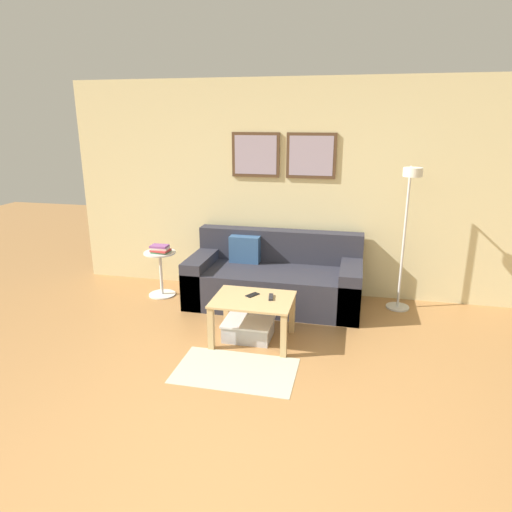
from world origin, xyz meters
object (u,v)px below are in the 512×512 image
Objects in this scene: storage_bin at (248,329)px; floor_lamp at (407,219)px; couch at (274,280)px; remote_control at (271,297)px; cell_phone at (252,295)px; side_table at (161,269)px; book_stack at (160,249)px; coffee_table at (253,307)px.

storage_bin is 2.04m from floor_lamp.
couch is 0.97m from storage_bin.
remote_control reaches higher than cell_phone.
side_table is (-1.40, -0.07, 0.05)m from couch.
side_table is 1.59m from cell_phone.
book_stack is at bearing -42.90° from side_table.
coffee_table is (-0.03, -0.99, 0.06)m from couch.
cell_phone is at bearing 161.64° from remote_control.
coffee_table is 5.11× the size of remote_control.
couch is 1.40m from side_table.
cell_phone is (-0.19, 0.03, -0.01)m from remote_control.
side_table is 2.36× the size of book_stack.
side_table is at bearing 146.29° from storage_bin.
floor_lamp is 10.82× the size of remote_control.
remote_control is at bearing -142.93° from floor_lamp.
couch is at bearing 3.79° from book_stack.
storage_bin is 3.21× the size of remote_control.
floor_lamp is 1.72m from remote_control.
storage_bin is 1.63m from book_stack.
coffee_table is 0.47× the size of floor_lamp.
book_stack is at bearing -177.53° from floor_lamp.
couch reaches higher than coffee_table.
couch reaches higher than remote_control.
remote_control is at bearing 21.90° from cell_phone.
couch is 0.96m from remote_control.
coffee_table is 5.48× the size of cell_phone.
remote_control is (0.14, -0.94, 0.16)m from couch.
side_table is at bearing 137.10° from book_stack.
cell_phone reaches higher than storage_bin.
cell_phone is (0.03, 0.04, 0.35)m from storage_bin.
remote_control is at bearing -29.29° from book_stack.
couch reaches higher than side_table.
storage_bin is 2.05× the size of book_stack.
couch is 0.92m from cell_phone.
cell_phone is at bearing -93.20° from couch.
book_stack is 1.68× the size of cell_phone.
side_table reaches higher than coffee_table.
side_table reaches higher than storage_bin.
book_stack reaches higher than side_table.
side_table is at bearing 141.54° from remote_control.
cell_phone is at bearing -147.45° from floor_lamp.
book_stack is (-1.29, 0.86, 0.50)m from storage_bin.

